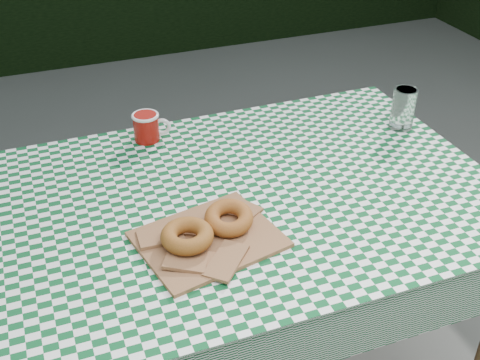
# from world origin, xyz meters

# --- Properties ---
(table) EXTENTS (1.25, 0.84, 0.75)m
(table) POSITION_xyz_m (0.09, 0.04, 0.38)
(table) COLOR brown
(table) RESTS_ON ground
(tablecloth) EXTENTS (1.27, 0.86, 0.01)m
(tablecloth) POSITION_xyz_m (0.09, 0.04, 0.75)
(tablecloth) COLOR #0B4922
(tablecloth) RESTS_ON table
(paper_bag) EXTENTS (0.34, 0.29, 0.02)m
(paper_bag) POSITION_xyz_m (-0.04, -0.11, 0.76)
(paper_bag) COLOR #956441
(paper_bag) RESTS_ON tablecloth
(bagel_front) EXTENTS (0.14, 0.14, 0.04)m
(bagel_front) POSITION_xyz_m (-0.08, -0.11, 0.79)
(bagel_front) COLOR brown
(bagel_front) RESTS_ON paper_bag
(bagel_back) EXTENTS (0.14, 0.14, 0.03)m
(bagel_back) POSITION_xyz_m (0.02, -0.08, 0.79)
(bagel_back) COLOR #8E5B1D
(bagel_back) RESTS_ON paper_bag
(coffee_mug) EXTENTS (0.17, 0.17, 0.08)m
(coffee_mug) POSITION_xyz_m (-0.06, 0.38, 0.80)
(coffee_mug) COLOR #991009
(coffee_mug) RESTS_ON tablecloth
(drinking_glass) EXTENTS (0.09, 0.09, 0.12)m
(drinking_glass) POSITION_xyz_m (0.65, 0.19, 0.82)
(drinking_glass) COLOR white
(drinking_glass) RESTS_ON tablecloth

